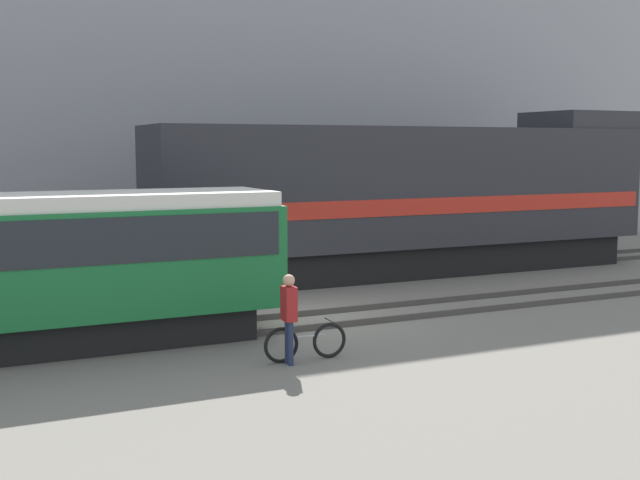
{
  "coord_description": "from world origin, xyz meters",
  "views": [
    {
      "loc": [
        -7.55,
        -17.17,
        4.09
      ],
      "look_at": [
        0.76,
        0.44,
        1.8
      ],
      "focal_mm": 45.0,
      "sensor_mm": 36.0,
      "label": 1
    }
  ],
  "objects": [
    {
      "name": "track_near",
      "position": [
        0.0,
        -0.56,
        0.07
      ],
      "size": [
        60.0,
        1.5,
        0.14
      ],
      "color": "#47423D",
      "rests_on": "ground"
    },
    {
      "name": "person",
      "position": [
        -1.8,
        -3.62,
        1.05
      ],
      "size": [
        0.24,
        0.37,
        1.72
      ],
      "color": "#232D4C",
      "rests_on": "ground"
    },
    {
      "name": "building_backdrop",
      "position": [
        0.0,
        13.74,
        7.31
      ],
      "size": [
        48.72,
        6.0,
        14.62
      ],
      "color": "#99999E",
      "rests_on": "ground"
    },
    {
      "name": "bicycle",
      "position": [
        -1.4,
        -3.49,
        0.35
      ],
      "size": [
        1.68,
        0.44,
        0.75
      ],
      "color": "black",
      "rests_on": "ground"
    },
    {
      "name": "track_far",
      "position": [
        0.0,
        4.67,
        0.07
      ],
      "size": [
        60.0,
        1.51,
        0.14
      ],
      "color": "#47423D",
      "rests_on": "ground"
    },
    {
      "name": "ground_plane",
      "position": [
        0.0,
        0.0,
        0.0
      ],
      "size": [
        120.0,
        120.0,
        0.0
      ],
      "primitive_type": "plane",
      "color": "slate"
    },
    {
      "name": "streetcar",
      "position": [
        -6.12,
        -0.56,
        1.8
      ],
      "size": [
        10.13,
        2.54,
        3.14
      ],
      "color": "black",
      "rests_on": "ground"
    },
    {
      "name": "freight_locomotive",
      "position": [
        6.06,
        4.67,
        2.46
      ],
      "size": [
        16.71,
        3.04,
        5.27
      ],
      "color": "black",
      "rests_on": "ground"
    }
  ]
}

